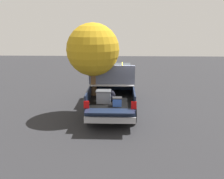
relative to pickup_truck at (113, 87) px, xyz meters
The scene contains 3 objects.
ground_plane 1.03m from the pickup_truck, behind, with size 40.00×40.00×0.00m, color #262628.
pickup_truck is the anchor object (origin of this frame).
tree_background 2.34m from the pickup_truck, 144.44° to the left, with size 2.24×2.24×4.00m.
Camera 1 is at (-11.87, -0.40, 4.00)m, focal length 42.05 mm.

